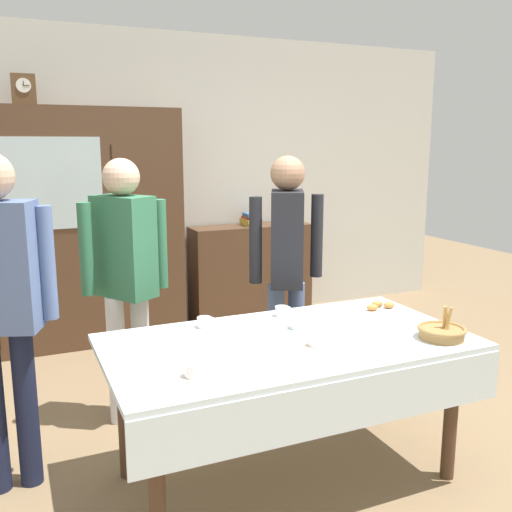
# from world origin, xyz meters

# --- Properties ---
(ground_plane) EXTENTS (12.00, 12.00, 0.00)m
(ground_plane) POSITION_xyz_m (0.00, 0.00, 0.00)
(ground_plane) COLOR #846B4C
(ground_plane) RESTS_ON ground
(back_wall) EXTENTS (6.40, 0.10, 2.70)m
(back_wall) POSITION_xyz_m (0.00, 2.65, 1.35)
(back_wall) COLOR silver
(back_wall) RESTS_ON ground
(dining_table) EXTENTS (1.81, 0.97, 0.75)m
(dining_table) POSITION_xyz_m (0.00, -0.23, 0.65)
(dining_table) COLOR #4C3321
(dining_table) RESTS_ON ground
(wall_cabinet) EXTENTS (2.13, 0.46, 2.00)m
(wall_cabinet) POSITION_xyz_m (-0.90, 2.35, 1.00)
(wall_cabinet) COLOR #4C3321
(wall_cabinet) RESTS_ON ground
(mantel_clock) EXTENTS (0.18, 0.11, 0.24)m
(mantel_clock) POSITION_xyz_m (-1.04, 2.35, 2.12)
(mantel_clock) COLOR brown
(mantel_clock) RESTS_ON wall_cabinet
(bookshelf_low) EXTENTS (1.19, 0.35, 0.93)m
(bookshelf_low) POSITION_xyz_m (0.91, 2.41, 0.47)
(bookshelf_low) COLOR #4C3321
(bookshelf_low) RESTS_ON ground
(book_stack) EXTENTS (0.17, 0.22, 0.12)m
(book_stack) POSITION_xyz_m (0.91, 2.41, 0.99)
(book_stack) COLOR #B29333
(book_stack) RESTS_ON bookshelf_low
(tea_cup_near_left) EXTENTS (0.13, 0.13, 0.06)m
(tea_cup_near_left) POSITION_xyz_m (-0.33, 0.12, 0.78)
(tea_cup_near_left) COLOR white
(tea_cup_near_left) RESTS_ON dining_table
(tea_cup_back_edge) EXTENTS (0.13, 0.13, 0.06)m
(tea_cup_back_edge) POSITION_xyz_m (-0.58, -0.47, 0.78)
(tea_cup_back_edge) COLOR white
(tea_cup_back_edge) RESTS_ON dining_table
(tea_cup_mid_left) EXTENTS (0.13, 0.13, 0.06)m
(tea_cup_mid_left) POSITION_xyz_m (0.11, -0.09, 0.78)
(tea_cup_mid_left) COLOR silver
(tea_cup_mid_left) RESTS_ON dining_table
(tea_cup_far_left) EXTENTS (0.13, 0.13, 0.06)m
(tea_cup_far_left) POSITION_xyz_m (0.07, -0.35, 0.78)
(tea_cup_far_left) COLOR white
(tea_cup_far_left) RESTS_ON dining_table
(tea_cup_center) EXTENTS (0.13, 0.13, 0.06)m
(tea_cup_center) POSITION_xyz_m (0.13, 0.14, 0.78)
(tea_cup_center) COLOR white
(tea_cup_center) RESTS_ON dining_table
(bread_basket) EXTENTS (0.24, 0.24, 0.16)m
(bread_basket) POSITION_xyz_m (0.71, -0.50, 0.79)
(bread_basket) COLOR #9E7542
(bread_basket) RESTS_ON dining_table
(pastry_plate) EXTENTS (0.28, 0.28, 0.05)m
(pastry_plate) POSITION_xyz_m (0.71, 0.01, 0.77)
(pastry_plate) COLOR white
(pastry_plate) RESTS_ON dining_table
(spoon_far_left) EXTENTS (0.12, 0.02, 0.01)m
(spoon_far_left) POSITION_xyz_m (-0.01, -0.54, 0.76)
(spoon_far_left) COLOR silver
(spoon_far_left) RESTS_ON dining_table
(spoon_near_right) EXTENTS (0.12, 0.02, 0.01)m
(spoon_near_right) POSITION_xyz_m (-0.20, -0.07, 0.76)
(spoon_near_right) COLOR silver
(spoon_near_right) RESTS_ON dining_table
(person_by_cabinet) EXTENTS (0.52, 0.41, 1.64)m
(person_by_cabinet) POSITION_xyz_m (0.40, 0.62, 1.00)
(person_by_cabinet) COLOR slate
(person_by_cabinet) RESTS_ON ground
(person_beside_shelf) EXTENTS (0.52, 0.41, 1.63)m
(person_beside_shelf) POSITION_xyz_m (-0.61, 0.76, 0.99)
(person_beside_shelf) COLOR silver
(person_beside_shelf) RESTS_ON ground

